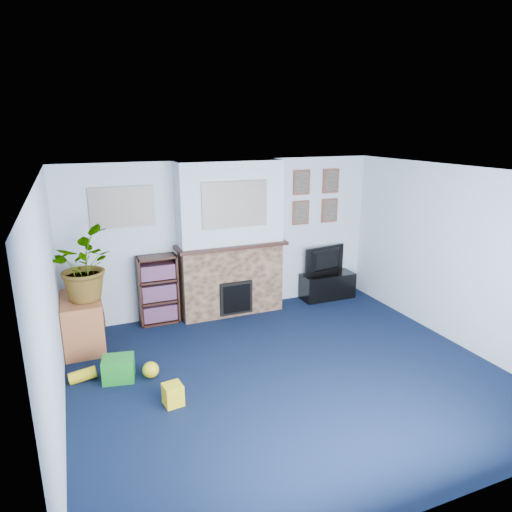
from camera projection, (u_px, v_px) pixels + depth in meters
name	position (u px, v px, depth m)	size (l,w,h in m)	color
floor	(288.00, 373.00, 5.52)	(5.00, 4.50, 0.01)	black
ceiling	(292.00, 173.00, 4.86)	(5.00, 4.50, 0.01)	white
wall_back	(226.00, 237.00, 7.19)	(5.00, 0.04, 2.40)	silver
wall_front	(433.00, 376.00, 3.19)	(5.00, 0.04, 2.40)	silver
wall_left	(51.00, 312.00, 4.27)	(0.04, 4.50, 2.40)	silver
wall_right	(457.00, 257.00, 6.10)	(0.04, 4.50, 2.40)	silver
chimney_breast	(231.00, 241.00, 7.01)	(1.72, 0.50, 2.40)	brown
collage_main	(235.00, 205.00, 6.66)	(1.00, 0.03, 0.68)	gray
collage_left	(122.00, 207.00, 6.45)	(0.90, 0.03, 0.58)	gray
portrait_tl	(302.00, 182.00, 7.43)	(0.30, 0.03, 0.40)	brown
portrait_tr	(331.00, 181.00, 7.63)	(0.30, 0.03, 0.40)	brown
portrait_bl	(301.00, 213.00, 7.56)	(0.30, 0.03, 0.40)	brown
portrait_br	(329.00, 210.00, 7.77)	(0.30, 0.03, 0.40)	brown
tv_stand	(327.00, 285.00, 7.90)	(0.92, 0.39, 0.44)	black
television	(328.00, 261.00, 7.80)	(0.81, 0.11, 0.46)	black
bookshelf	(158.00, 291.00, 6.84)	(0.58, 0.28, 1.05)	black
sideboard	(83.00, 322.00, 6.11)	(0.50, 0.90, 0.70)	#AB5C37
potted_plant	(80.00, 265.00, 5.86)	(0.83, 0.72, 0.92)	#26661E
mantel_clock	(227.00, 240.00, 6.93)	(0.10, 0.06, 0.14)	gold
mantel_candle	(253.00, 237.00, 7.08)	(0.05, 0.05, 0.16)	#B2BFC6
mantel_teddy	(195.00, 243.00, 6.75)	(0.13, 0.13, 0.13)	gray
mantel_can	(271.00, 236.00, 7.21)	(0.06, 0.06, 0.11)	yellow
green_crate	(119.00, 369.00, 5.35)	(0.36, 0.28, 0.28)	#198C26
toy_ball	(151.00, 370.00, 5.41)	(0.20, 0.20, 0.20)	yellow
toy_block	(173.00, 395.00, 4.88)	(0.19, 0.19, 0.24)	yellow
toy_tube	(83.00, 375.00, 5.34)	(0.14, 0.14, 0.31)	yellow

